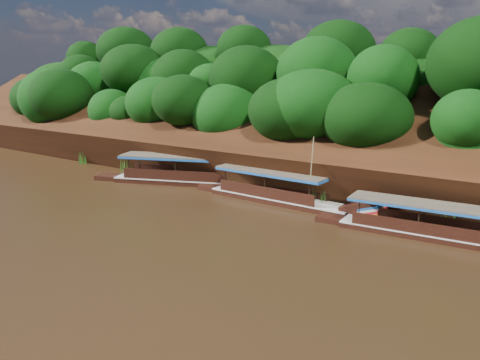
# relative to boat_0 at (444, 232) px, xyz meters

# --- Properties ---
(ground) EXTENTS (160.00, 160.00, 0.00)m
(ground) POSITION_rel_boat_0_xyz_m (-12.28, -6.87, -0.51)
(ground) COLOR black
(ground) RESTS_ON ground
(riverbank) EXTENTS (120.00, 30.06, 19.40)m
(riverbank) POSITION_rel_boat_0_xyz_m (-12.29, 15.86, 1.38)
(riverbank) COLOR black
(riverbank) RESTS_ON ground
(boat_0) EXTENTS (14.09, 3.15, 5.25)m
(boat_0) POSITION_rel_boat_0_xyz_m (0.00, 0.00, 0.00)
(boat_0) COLOR black
(boat_0) RESTS_ON ground
(boat_1) EXTENTS (15.08, 2.88, 6.33)m
(boat_1) POSITION_rel_boat_0_xyz_m (-12.41, 1.47, 0.08)
(boat_1) COLOR black
(boat_1) RESTS_ON ground
(boat_2) EXTENTS (16.89, 8.72, 5.88)m
(boat_2) POSITION_rel_boat_0_xyz_m (-22.99, 2.44, 0.10)
(boat_2) COLOR black
(boat_2) RESTS_ON ground
(reeds) EXTENTS (51.11, 2.28, 2.08)m
(reeds) POSITION_rel_boat_0_xyz_m (-15.62, 2.64, 0.39)
(reeds) COLOR #265A16
(reeds) RESTS_ON ground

